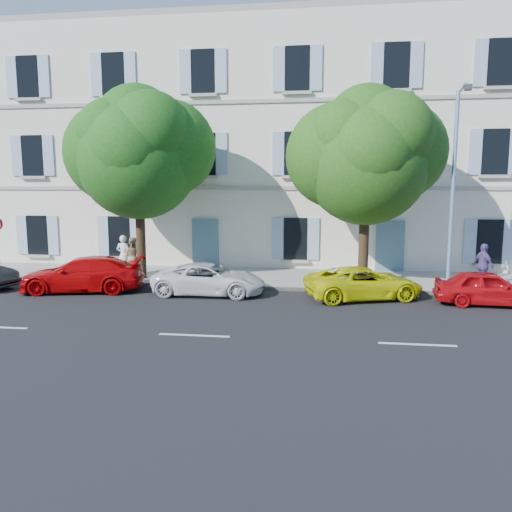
# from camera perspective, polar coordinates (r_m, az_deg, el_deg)

# --- Properties ---
(ground) EXTENTS (90.00, 90.00, 0.00)m
(ground) POSITION_cam_1_polar(r_m,az_deg,el_deg) (17.89, -3.81, -5.29)
(ground) COLOR black
(sidewalk) EXTENTS (36.00, 4.50, 0.15)m
(sidewalk) POSITION_cam_1_polar(r_m,az_deg,el_deg) (22.15, -1.53, -2.46)
(sidewalk) COLOR #A09E96
(sidewalk) RESTS_ON ground
(kerb) EXTENTS (36.00, 0.16, 0.16)m
(kerb) POSITION_cam_1_polar(r_m,az_deg,el_deg) (20.05, -2.52, -3.57)
(kerb) COLOR #9E998E
(kerb) RESTS_ON ground
(building) EXTENTS (28.00, 7.00, 12.00)m
(building) POSITION_cam_1_polar(r_m,az_deg,el_deg) (27.53, 0.37, 11.99)
(building) COLOR silver
(building) RESTS_ON ground
(car_red_coupe) EXTENTS (4.96, 2.71, 1.36)m
(car_red_coupe) POSITION_cam_1_polar(r_m,az_deg,el_deg) (20.65, -19.20, -1.98)
(car_red_coupe) COLOR #B10507
(car_red_coupe) RESTS_ON ground
(car_white_coupe) EXTENTS (4.28, 2.02, 1.18)m
(car_white_coupe) POSITION_cam_1_polar(r_m,az_deg,el_deg) (19.07, -5.39, -2.65)
(car_white_coupe) COLOR white
(car_white_coupe) RESTS_ON ground
(car_yellow_supercar) EXTENTS (4.66, 3.20, 1.18)m
(car_yellow_supercar) POSITION_cam_1_polar(r_m,az_deg,el_deg) (18.68, 12.19, -3.02)
(car_yellow_supercar) COLOR #DBDE09
(car_yellow_supercar) RESTS_ON ground
(car_red_hatchback) EXTENTS (3.62, 1.61, 1.21)m
(car_red_hatchback) POSITION_cam_1_polar(r_m,az_deg,el_deg) (19.08, 25.00, -3.33)
(car_red_hatchback) COLOR #B80B10
(car_red_hatchback) RESTS_ON ground
(tree_left) EXTENTS (5.08, 5.08, 7.88)m
(tree_left) POSITION_cam_1_polar(r_m,az_deg,el_deg) (21.85, -13.31, 10.73)
(tree_left) COLOR #3A2819
(tree_left) RESTS_ON sidewalk
(tree_right) EXTENTS (4.91, 4.91, 7.56)m
(tree_right) POSITION_cam_1_polar(r_m,az_deg,el_deg) (20.28, 12.47, 10.35)
(tree_right) COLOR #3A2819
(tree_right) RESTS_ON sidewalk
(street_lamp) EXTENTS (0.30, 1.60, 7.48)m
(street_lamp) POSITION_cam_1_polar(r_m,az_deg,el_deg) (20.21, 21.75, 8.25)
(street_lamp) COLOR #7293BF
(street_lamp) RESTS_ON sidewalk
(pedestrian_a) EXTENTS (0.67, 0.45, 1.80)m
(pedestrian_a) POSITION_cam_1_polar(r_m,az_deg,el_deg) (22.89, -14.88, 0.08)
(pedestrian_a) COLOR white
(pedestrian_a) RESTS_ON sidewalk
(pedestrian_b) EXTENTS (0.99, 0.86, 1.73)m
(pedestrian_b) POSITION_cam_1_polar(r_m,az_deg,el_deg) (22.63, -13.89, -0.06)
(pedestrian_b) COLOR tan
(pedestrian_b) RESTS_ON sidewalk
(pedestrian_c) EXTENTS (0.81, 1.10, 1.73)m
(pedestrian_c) POSITION_cam_1_polar(r_m,az_deg,el_deg) (21.45, 24.55, -1.00)
(pedestrian_c) COLOR #5B4987
(pedestrian_c) RESTS_ON sidewalk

